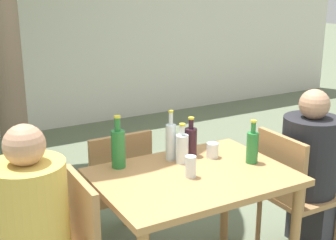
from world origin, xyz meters
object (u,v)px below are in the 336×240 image
(patio_chair_1, at_px, (291,188))
(wine_bottle_4, at_px, (191,141))
(green_bottle_3, at_px, (252,146))
(drinking_glass_1, at_px, (191,167))
(drinking_glass_0, at_px, (213,150))
(person_seated_1, at_px, (316,177))
(water_bottle_1, at_px, (182,148))
(green_bottle_0, at_px, (118,147))
(water_bottle_2, at_px, (171,141))
(dining_table_front, at_px, (193,191))
(patio_chair_2, at_px, (116,184))

(patio_chair_1, height_order, wine_bottle_4, wine_bottle_4)
(patio_chair_1, xyz_separation_m, wine_bottle_4, (-0.65, 0.26, 0.37))
(green_bottle_3, bearing_deg, patio_chair_1, 4.11)
(drinking_glass_1, bearing_deg, drinking_glass_0, 34.16)
(person_seated_1, height_order, water_bottle_1, person_seated_1)
(green_bottle_0, height_order, water_bottle_2, green_bottle_0)
(dining_table_front, bearing_deg, person_seated_1, -0.00)
(patio_chair_2, distance_m, green_bottle_0, 0.53)
(green_bottle_3, relative_size, wine_bottle_4, 1.06)
(green_bottle_0, bearing_deg, patio_chair_1, -15.30)
(water_bottle_1, bearing_deg, patio_chair_1, -13.45)
(patio_chair_2, height_order, water_bottle_1, water_bottle_1)
(drinking_glass_0, bearing_deg, dining_table_front, -146.55)
(patio_chair_1, height_order, green_bottle_3, green_bottle_3)
(person_seated_1, bearing_deg, patio_chair_2, 62.89)
(water_bottle_2, distance_m, drinking_glass_0, 0.28)
(green_bottle_0, height_order, drinking_glass_1, green_bottle_0)
(patio_chair_2, bearing_deg, person_seated_1, 152.89)
(water_bottle_2, xyz_separation_m, green_bottle_3, (0.41, -0.29, -0.02))
(dining_table_front, distance_m, water_bottle_1, 0.28)
(patio_chair_2, relative_size, drinking_glass_0, 9.41)
(dining_table_front, relative_size, water_bottle_1, 4.44)
(drinking_glass_1, bearing_deg, wine_bottle_4, 57.73)
(water_bottle_2, distance_m, green_bottle_3, 0.50)
(person_seated_1, distance_m, water_bottle_1, 1.07)
(patio_chair_2, bearing_deg, drinking_glass_0, 134.96)
(wine_bottle_4, bearing_deg, green_bottle_0, 173.91)
(patio_chair_2, relative_size, green_bottle_0, 2.77)
(green_bottle_0, xyz_separation_m, drinking_glass_0, (0.59, -0.14, -0.08))
(dining_table_front, xyz_separation_m, drinking_glass_1, (-0.04, -0.03, 0.17))
(water_bottle_2, xyz_separation_m, drinking_glass_0, (0.25, -0.10, -0.08))
(dining_table_front, height_order, water_bottle_1, water_bottle_1)
(water_bottle_1, height_order, wine_bottle_4, wine_bottle_4)
(drinking_glass_0, height_order, drinking_glass_1, drinking_glass_1)
(person_seated_1, distance_m, green_bottle_3, 0.71)
(patio_chair_1, distance_m, water_bottle_2, 0.93)
(patio_chair_1, height_order, drinking_glass_0, patio_chair_1)
(dining_table_front, xyz_separation_m, patio_chair_1, (0.79, 0.00, -0.16))
(person_seated_1, xyz_separation_m, drinking_glass_1, (-1.06, -0.03, 0.31))
(wine_bottle_4, distance_m, drinking_glass_0, 0.15)
(green_bottle_3, distance_m, drinking_glass_1, 0.45)
(water_bottle_1, distance_m, wine_bottle_4, 0.13)
(patio_chair_1, distance_m, green_bottle_0, 1.24)
(water_bottle_1, bearing_deg, patio_chair_2, 119.39)
(green_bottle_0, relative_size, water_bottle_2, 1.01)
(dining_table_front, relative_size, person_seated_1, 0.96)
(water_bottle_1, relative_size, drinking_glass_0, 2.66)
(drinking_glass_0, bearing_deg, wine_bottle_4, 138.48)
(water_bottle_1, height_order, green_bottle_3, green_bottle_3)
(patio_chair_1, bearing_deg, green_bottle_3, 94.11)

